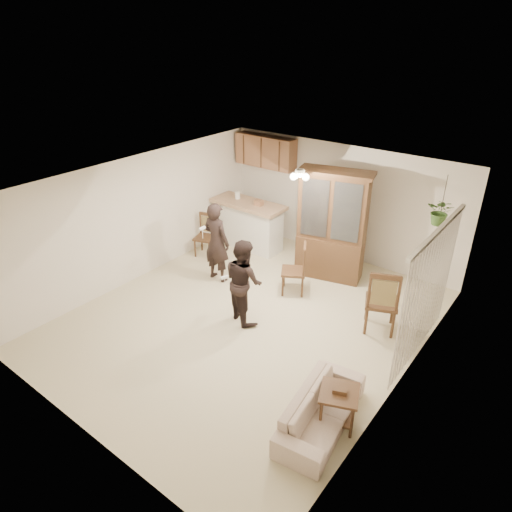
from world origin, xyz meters
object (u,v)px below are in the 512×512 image
Objects in this scene: sofa at (322,403)px; chair_hutch_right at (380,312)px; adult at (216,239)px; chair_hutch_left at (293,279)px; china_hutch at (332,226)px; side_table at (338,407)px; child at (244,285)px; chair_bar at (205,244)px.

sofa is 2.46m from chair_hutch_right.
adult is at bearing -16.55° from chair_hutch_right.
adult is (-3.63, 2.05, 0.53)m from sofa.
chair_hutch_left is 1.84m from chair_hutch_right.
chair_hutch_right is (-0.28, 2.44, -0.03)m from sofa.
china_hutch reaches higher than chair_hutch_right.
china_hutch is 2.21× the size of chair_hutch_left.
side_table is at bearing 12.79° from chair_hutch_left.
chair_hutch_left is at bearing 32.24° from sofa.
sofa is 3.32m from chair_hutch_left.
china_hutch is 1.89× the size of chair_hutch_right.
adult is at bearing -7.61° from child.
child is at bearing 148.41° from adult.
chair_hutch_right is at bearing -127.22° from child.
china_hutch reaches higher than chair_hutch_left.
chair_bar is at bearing 151.69° from side_table.
side_table is 2.34m from chair_hutch_right.
adult is at bearing 153.27° from side_table.
chair_bar is (-4.57, 2.69, -0.10)m from sofa.
china_hutch reaches higher than chair_bar.
side_table is 0.53× the size of chair_hutch_right.
child is 0.60× the size of china_hutch.
sofa reaches higher than side_table.
china_hutch is at bearing 121.01° from side_table.
chair_hutch_left is (-0.23, -1.00, -0.82)m from china_hutch.
chair_hutch_left is (0.19, 1.28, -0.39)m from child.
sofa is at bearing -48.44° from chair_bar.
child reaches higher than chair_bar.
chair_hutch_right is (-0.44, 2.30, 0.06)m from side_table.
child is at bearing 53.69° from sofa.
chair_hutch_right is at bearing -174.42° from adult.
china_hutch reaches higher than child.
chair_hutch_right is (1.84, -0.12, 0.05)m from chair_hutch_left.
side_table is (2.47, -1.13, -0.40)m from child.
adult reaches higher than chair_hutch_left.
chair_bar is at bearing -123.78° from chair_hutch_left.
china_hutch is (0.42, 2.28, 0.44)m from child.
chair_hutch_right is at bearing 100.86° from side_table.
child is 1.13× the size of chair_hutch_right.
adult is 1.70m from chair_hutch_left.
child reaches higher than chair_hutch_right.
chair_bar is at bearing -35.20° from adult.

